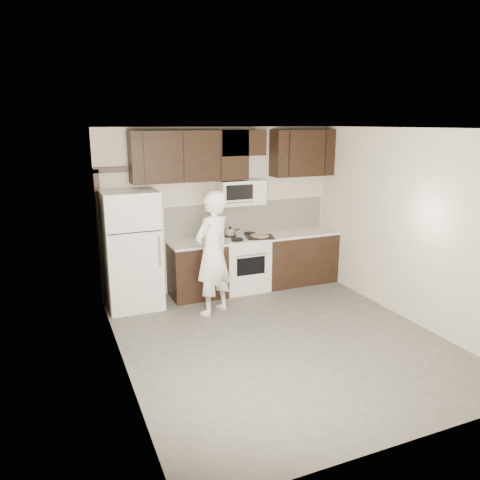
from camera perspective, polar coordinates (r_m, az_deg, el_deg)
floor at (r=6.30m, az=4.96°, el=-11.95°), size 4.50×4.50×0.00m
back_wall at (r=7.85m, az=-2.47°, el=3.74°), size 4.00×0.00×4.00m
ceiling at (r=5.66m, az=5.56°, el=13.41°), size 4.50×4.50×0.00m
counter_run at (r=8.01m, az=2.43°, el=-2.64°), size 2.95×0.64×0.91m
stove at (r=7.89m, az=0.44°, el=-2.85°), size 0.76×0.66×0.94m
backsplash at (r=8.05m, az=0.91°, el=2.78°), size 2.90×0.02×0.54m
upper_cabinets at (r=7.65m, az=-0.59°, el=10.51°), size 3.48×0.35×0.78m
microwave at (r=7.73m, az=0.11°, el=5.84°), size 0.76×0.42×0.40m
refrigerator at (r=7.22m, az=-13.03°, el=-1.21°), size 0.80×0.76×1.80m
door_trim at (r=7.40m, az=-16.43°, el=1.72°), size 0.50×0.08×2.12m
saucepan at (r=7.82m, az=-1.20°, el=0.95°), size 0.30×0.19×0.17m
baking_tray at (r=7.76m, az=2.43°, el=0.38°), size 0.51×0.43×0.02m
pizza at (r=7.75m, az=2.43°, el=0.54°), size 0.36×0.36×0.02m
person at (r=6.79m, az=-3.35°, el=-1.65°), size 0.80×0.71×1.84m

